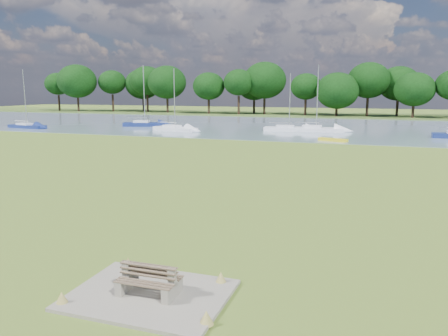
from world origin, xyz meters
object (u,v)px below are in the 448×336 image
(sailboat_1, at_px, (289,128))
(sailboat_2, at_px, (144,123))
(kayak, at_px, (333,140))
(sailboat_6, at_px, (316,128))
(sailboat_3, at_px, (175,127))
(sailboat_5, at_px, (27,125))
(bench_pair, at_px, (149,281))

(sailboat_1, xyz_separation_m, sailboat_2, (-21.83, 0.34, 0.09))
(kayak, xyz_separation_m, sailboat_6, (-3.13, 10.34, 0.32))
(sailboat_3, bearing_deg, sailboat_6, 31.14)
(kayak, height_order, sailboat_2, sailboat_2)
(kayak, height_order, sailboat_5, sailboat_5)
(sailboat_2, distance_m, sailboat_6, 25.37)
(kayak, bearing_deg, bench_pair, -72.43)
(bench_pair, height_order, sailboat_5, sailboat_5)
(sailboat_2, relative_size, sailboat_3, 1.10)
(sailboat_2, distance_m, sailboat_5, 16.65)
(sailboat_6, bearing_deg, bench_pair, -90.54)
(sailboat_5, bearing_deg, sailboat_6, 17.85)
(sailboat_2, bearing_deg, sailboat_3, -51.08)
(bench_pair, xyz_separation_m, sailboat_5, (-41.53, 40.35, 0.01))
(sailboat_2, xyz_separation_m, sailboat_5, (-14.57, -8.07, -0.12))
(bench_pair, height_order, sailboat_6, sailboat_6)
(sailboat_3, bearing_deg, kayak, 1.38)
(kayak, distance_m, sailboat_3, 21.77)
(sailboat_1, bearing_deg, sailboat_6, -0.43)
(sailboat_1, distance_m, sailboat_2, 21.84)
(kayak, relative_size, sailboat_2, 0.35)
(sailboat_2, bearing_deg, sailboat_6, -16.31)
(kayak, height_order, sailboat_1, sailboat_1)
(kayak, bearing_deg, sailboat_2, 179.79)
(sailboat_2, bearing_deg, kayak, -36.22)
(bench_pair, bearing_deg, sailboat_5, 135.32)
(sailboat_1, distance_m, sailboat_5, 37.21)
(sailboat_1, height_order, sailboat_6, sailboat_6)
(sailboat_1, bearing_deg, bench_pair, -88.61)
(sailboat_3, xyz_separation_m, sailboat_6, (17.99, 5.08, 0.03))
(kayak, xyz_separation_m, sailboat_5, (-43.06, 2.35, 0.26))
(bench_pair, distance_m, sailboat_2, 55.42)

